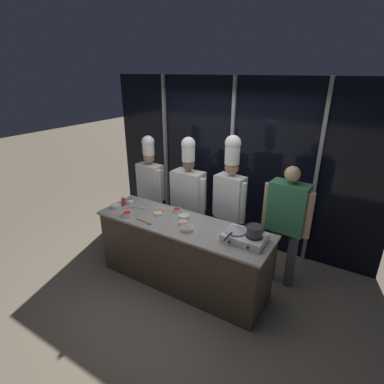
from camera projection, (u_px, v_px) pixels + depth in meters
name	position (u px, v px, depth m)	size (l,w,h in m)	color
ground_plane	(183.00, 281.00, 4.23)	(24.00, 24.00, 0.00)	#7F705B
window_wall_back	(232.00, 163.00, 4.90)	(4.64, 0.09, 2.70)	black
demo_counter	(182.00, 253.00, 4.06)	(2.38, 0.72, 0.92)	#4C3D2D
portable_stove	(245.00, 237.00, 3.45)	(0.48, 0.36, 0.11)	silver
frying_pan	(236.00, 229.00, 3.47)	(0.26, 0.45, 0.05)	#ADAFB5
stock_pot	(255.00, 231.00, 3.35)	(0.21, 0.19, 0.12)	#333335
squeeze_bottle_chili	(123.00, 201.00, 4.36)	(0.06, 0.06, 0.16)	red
prep_bowl_shrimp	(183.00, 223.00, 3.84)	(0.11, 0.11, 0.05)	white
prep_bowl_carrots	(160.00, 209.00, 4.22)	(0.12, 0.12, 0.04)	white
prep_bowl_mushrooms	(187.00, 229.00, 3.68)	(0.16, 0.16, 0.05)	white
prep_bowl_garlic	(116.00, 206.00, 4.31)	(0.15, 0.15, 0.05)	white
prep_bowl_noodles	(184.00, 217.00, 3.98)	(0.15, 0.15, 0.06)	white
prep_bowl_chili_flakes	(177.00, 210.00, 4.17)	(0.14, 0.14, 0.05)	white
prep_bowl_bell_pepper	(127.00, 214.00, 4.06)	(0.15, 0.15, 0.05)	white
prep_bowl_rice	(130.00, 202.00, 4.45)	(0.09, 0.09, 0.04)	white
prep_bowl_onion	(158.00, 213.00, 4.10)	(0.12, 0.12, 0.03)	white
serving_spoon_slotted	(141.00, 208.00, 4.30)	(0.25, 0.11, 0.02)	#B2B5BA
serving_spoon_solid	(147.00, 223.00, 3.88)	(0.27, 0.06, 0.02)	olive
chef_head	(150.00, 182.00, 4.95)	(0.56, 0.26, 1.82)	#232326
chef_sous	(188.00, 192.00, 4.54)	(0.63, 0.26, 1.89)	#2D3856
chef_line	(230.00, 194.00, 4.17)	(0.53, 0.26, 1.99)	#2D3856
person_guest	(287.00, 217.00, 3.85)	(0.63, 0.29, 1.69)	#4C4C51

